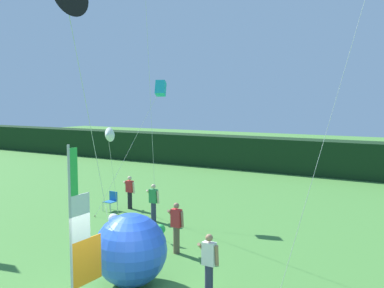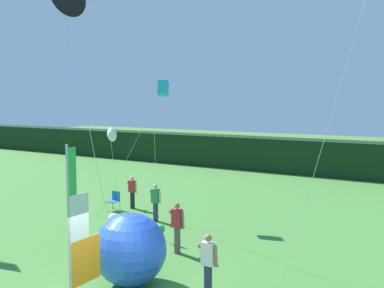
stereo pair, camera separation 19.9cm
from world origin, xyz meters
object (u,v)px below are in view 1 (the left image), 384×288
at_px(person_near_banner, 130,191).
at_px(person_far_left, 176,226).
at_px(person_far_right, 209,263).
at_px(kite_cyan_box_1, 160,89).
at_px(banner_flag, 80,235).
at_px(kite_white_delta_3, 108,135).
at_px(inflatable_balloon, 131,250).
at_px(folding_chair, 112,200).
at_px(person_mid_field, 154,202).

distance_m(person_near_banner, person_far_left, 6.73).
bearing_deg(person_far_right, kite_cyan_box_1, 132.72).
height_order(person_near_banner, person_far_right, person_far_right).
bearing_deg(banner_flag, person_far_right, 50.64).
relative_size(person_far_right, kite_white_delta_3, 0.41).
bearing_deg(kite_white_delta_3, person_far_left, -17.47).
xyz_separation_m(person_far_right, kite_white_delta_3, (-6.71, 3.67, 2.89)).
bearing_deg(banner_flag, person_near_banner, 122.60).
distance_m(banner_flag, person_far_left, 5.05).
relative_size(person_near_banner, person_far_left, 0.91).
height_order(person_far_left, inflatable_balloon, inflatable_balloon).
bearing_deg(banner_flag, folding_chair, 127.19).
bearing_deg(banner_flag, kite_cyan_box_1, 113.92).
bearing_deg(banner_flag, person_far_left, 95.18).
relative_size(inflatable_balloon, folding_chair, 2.32).
xyz_separation_m(banner_flag, kite_cyan_box_1, (-4.13, 9.31, 3.73)).
height_order(person_mid_field, person_far_left, person_far_left).
bearing_deg(person_mid_field, person_far_right, -43.14).
relative_size(person_mid_field, person_far_left, 0.93).
xyz_separation_m(person_far_right, inflatable_balloon, (-2.23, -0.51, 0.13)).
bearing_deg(person_near_banner, person_far_right, -39.40).
xyz_separation_m(person_mid_field, kite_white_delta_3, (-1.14, -1.55, 2.93)).
distance_m(person_mid_field, person_far_left, 4.16).
bearing_deg(folding_chair, kite_white_delta_3, -50.79).
height_order(person_mid_field, person_far_right, person_far_right).
xyz_separation_m(inflatable_balloon, kite_cyan_box_1, (-4.00, 7.26, 4.71)).
bearing_deg(person_far_left, banner_flag, -84.82).
height_order(inflatable_balloon, folding_chair, inflatable_balloon).
xyz_separation_m(person_mid_field, inflatable_balloon, (3.34, -5.73, 0.17)).
height_order(banner_flag, folding_chair, banner_flag).
relative_size(person_mid_field, kite_white_delta_3, 0.40).
xyz_separation_m(folding_chair, kite_white_delta_3, (1.71, -2.10, 3.29)).
xyz_separation_m(person_near_banner, person_far_left, (5.33, -4.11, 0.10)).
distance_m(banner_flag, person_far_right, 3.49).
bearing_deg(folding_chair, person_far_left, -30.13).
height_order(folding_chair, kite_cyan_box_1, kite_cyan_box_1).
bearing_deg(inflatable_balloon, person_near_banner, 128.98).
relative_size(inflatable_balloon, kite_white_delta_3, 0.50).
distance_m(inflatable_balloon, kite_cyan_box_1, 9.54).
relative_size(person_far_left, inflatable_balloon, 0.85).
height_order(banner_flag, inflatable_balloon, banner_flag).
bearing_deg(kite_white_delta_3, inflatable_balloon, -43.01).
relative_size(folding_chair, kite_cyan_box_1, 0.14).
bearing_deg(person_far_right, person_near_banner, 140.60).
relative_size(person_far_left, kite_cyan_box_1, 0.29).
height_order(person_far_right, inflatable_balloon, inflatable_balloon).
height_order(banner_flag, kite_white_delta_3, banner_flag).
distance_m(person_far_right, kite_white_delta_3, 8.17).
bearing_deg(kite_cyan_box_1, person_mid_field, -66.51).
xyz_separation_m(person_far_right, folding_chair, (-8.42, 5.76, -0.39)).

